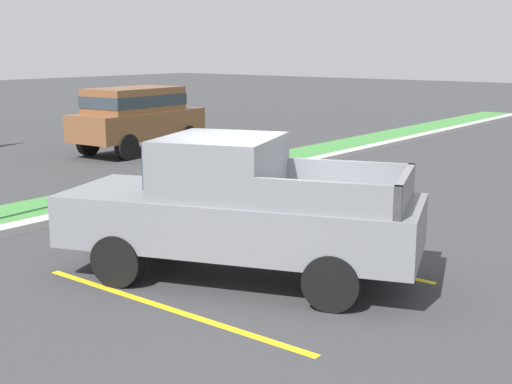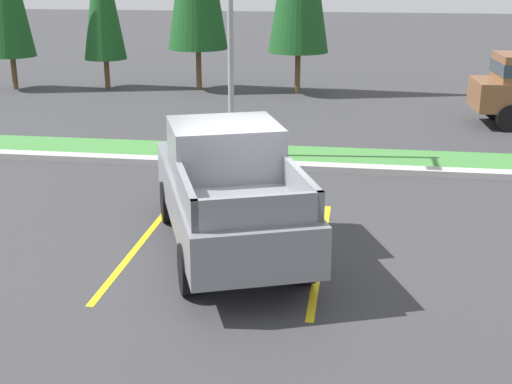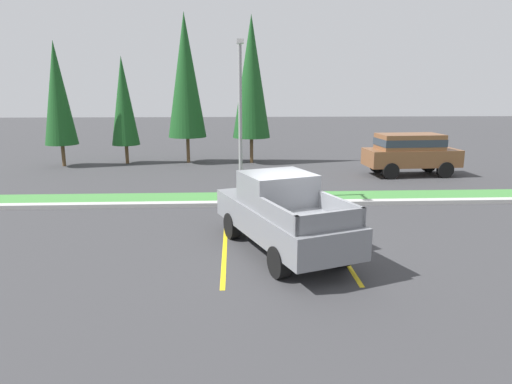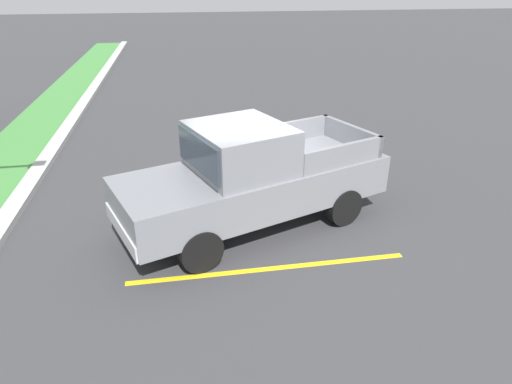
% 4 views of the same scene
% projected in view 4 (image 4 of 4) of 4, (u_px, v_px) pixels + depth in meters
% --- Properties ---
extents(ground_plane, '(120.00, 120.00, 0.00)m').
position_uv_depth(ground_plane, '(255.00, 215.00, 9.35)').
color(ground_plane, '#38383A').
extents(parking_line_near, '(0.12, 4.80, 0.01)m').
position_uv_depth(parking_line_near, '(270.00, 269.00, 7.64)').
color(parking_line_near, yellow).
rests_on(parking_line_near, ground).
extents(parking_line_far, '(0.12, 4.80, 0.01)m').
position_uv_depth(parking_line_far, '(243.00, 191.00, 10.39)').
color(parking_line_far, yellow).
rests_on(parking_line_far, ground).
extents(pickup_truck_main, '(3.61, 5.55, 2.10)m').
position_uv_depth(pickup_truck_main, '(252.00, 178.00, 8.54)').
color(pickup_truck_main, black).
rests_on(pickup_truck_main, ground).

